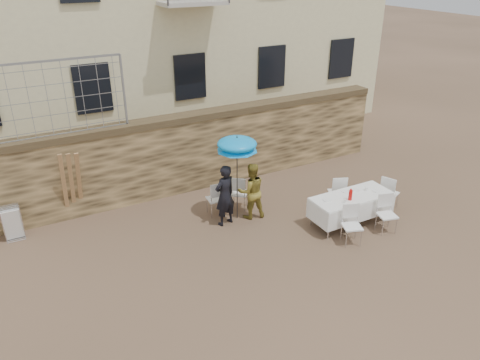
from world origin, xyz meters
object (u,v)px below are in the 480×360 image
umbrella (237,146)px  couple_chair_left (216,198)px  table_chair_side (389,192)px  woman_dress (251,191)px  table_chair_back (337,191)px  couple_chair_right (239,192)px  table_chair_front_right (387,214)px  chair_stack_right (12,220)px  man_suit (225,195)px  soda_bottle (350,195)px  banquet_table (352,197)px  table_chair_front_left (352,226)px

umbrella → couple_chair_left: bearing=131.6°
table_chair_side → woman_dress: bearing=45.9°
umbrella → table_chair_back: umbrella is taller
umbrella → table_chair_side: (3.81, -1.45, -1.51)m
couple_chair_left → couple_chair_right: (0.70, 0.00, 0.00)m
table_chair_front_right → table_chair_back: same height
table_chair_back → chair_stack_right: 8.17m
man_suit → soda_bottle: (2.61, -1.60, 0.10)m
banquet_table → table_chair_front_left: (-0.60, -0.75, -0.25)m
soda_bottle → table_chair_front_right: bearing=-40.6°
man_suit → couple_chair_right: bearing=-155.8°
couple_chair_left → table_chair_side: size_ratio=1.00×
couple_chair_right → man_suit: bearing=77.3°
couple_chair_left → banquet_table: size_ratio=0.46×
couple_chair_left → table_chair_front_right: bearing=144.7°
couple_chair_right → table_chair_back: 2.61m
couple_chair_right → soda_bottle: (1.91, -2.15, 0.43)m
man_suit → table_chair_front_left: 3.14m
woman_dress → table_chair_front_right: size_ratio=1.56×
table_chair_back → table_chair_front_left: bearing=85.8°
couple_chair_right → table_chair_front_left: size_ratio=1.00×
banquet_table → woman_dress: bearing=144.9°
table_chair_front_left → chair_stack_right: 8.06m
man_suit → table_chair_side: bearing=148.3°
table_chair_front_right → umbrella: bearing=156.5°
couple_chair_right → soda_bottle: bearing=170.8°
table_chair_front_left → soda_bottle: bearing=75.8°
couple_chair_right → table_chair_back: bearing=-168.3°
woman_dress → man_suit: bearing=10.9°
woman_dress → couple_chair_right: woman_dress is taller
table_chair_front_left → table_chair_front_right: 1.10m
man_suit → table_chair_back: bearing=153.8°
umbrella → soda_bottle: umbrella is taller
table_chair_back → couple_chair_left: bearing=1.4°
umbrella → banquet_table: umbrella is taller
couple_chair_right → table_chair_front_right: same height
banquet_table → table_chair_front_left: table_chair_front_left is taller
woman_dress → banquet_table: (2.06, -1.45, -0.02)m
woman_dress → banquet_table: size_ratio=0.71×
table_chair_front_right → table_chair_side: same height
couple_chair_left → table_chair_back: (3.01, -1.20, 0.00)m
couple_chair_right → table_chair_front_left: bearing=157.9°
soda_bottle → table_chair_front_left: soda_bottle is taller
woman_dress → soda_bottle: 2.46m
couple_chair_right → table_chair_side: bearing=-169.3°
table_chair_side → chair_stack_right: size_ratio=1.04×
man_suit → couple_chair_left: man_suit is taller
soda_bottle → table_chair_front_left: 0.84m
table_chair_front_right → woman_dress: bearing=154.1°
couple_chair_right → banquet_table: 2.92m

